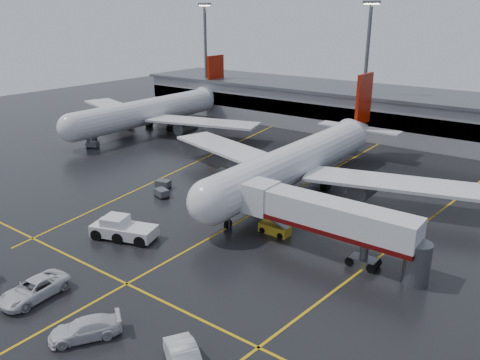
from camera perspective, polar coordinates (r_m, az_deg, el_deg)
The scene contains 20 objects.
ground at distance 60.25m, azimuth 2.67°, elevation -3.46°, with size 220.00×220.00×0.00m, color black.
apron_line_centre at distance 60.25m, azimuth 2.67°, elevation -3.45°, with size 0.25×90.00×0.02m, color gold.
apron_line_stop at distance 45.67m, azimuth -13.41°, elevation -12.01°, with size 60.00×0.25×0.02m, color gold.
apron_line_left at distance 79.30m, azimuth -5.25°, elevation 2.19°, with size 0.25×70.00×0.02m, color gold.
apron_line_right at distance 62.15m, azimuth 21.98°, elevation -4.19°, with size 0.25×70.00×0.02m, color gold.
terminal at distance 100.81m, azimuth 18.35°, elevation 7.55°, with size 122.00×19.00×8.60m.
light_mast_left at distance 116.64m, azimuth -4.14°, elevation 15.01°, with size 3.00×1.20×25.45m.
light_mast_mid at distance 95.56m, azimuth 14.91°, elevation 13.45°, with size 3.00×1.20×25.45m.
main_airliner at distance 66.63m, azimuth 7.42°, elevation 2.51°, with size 48.80×45.60×14.10m.
second_airliner at distance 101.41m, azimuth -10.26°, elevation 8.22°, with size 48.80×45.60×14.10m.
jet_bridge at distance 48.49m, azimuth 10.40°, elevation -4.61°, with size 19.90×3.40×6.05m.
pushback_tractor at distance 53.85m, azimuth -13.91°, elevation -5.77°, with size 7.66×5.04×2.54m.
belt_loader at distance 53.66m, azimuth 4.18°, elevation -5.85°, with size 3.57×1.71×2.25m.
service_van_a at distance 45.78m, azimuth -23.46°, elevation -11.91°, with size 2.82×6.11×1.70m, color silver.
service_van_b at distance 39.59m, azimuth -18.07°, elevation -16.58°, with size 2.19×5.38×1.56m, color silver.
baggage_cart_a at distance 64.61m, azimuth -9.38°, elevation -1.49°, with size 2.27×1.77×1.12m.
baggage_cart_b at distance 67.95m, azimuth -9.20°, elevation -0.42°, with size 2.23×1.69×1.12m.
baggage_cart_c at distance 72.17m, azimuth -1.70°, elevation 1.02°, with size 2.22×1.68×1.12m.
baggage_cart_d at distance 96.75m, azimuth -17.37°, elevation 4.93°, with size 2.09×1.44×1.12m.
baggage_cart_e at distance 91.22m, azimuth -17.22°, elevation 4.09°, with size 2.35×1.97×1.12m.
Camera 1 is at (30.91, -46.10, 23.45)m, focal length 35.61 mm.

